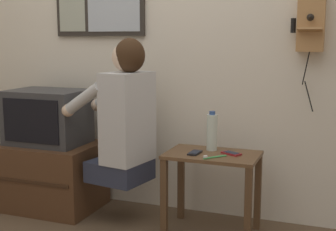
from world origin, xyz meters
The scene contains 11 objects.
wall_back centered at (0.00, 1.14, 1.27)m, with size 6.80×0.05×2.55m.
side_table centered at (0.36, 0.78, 0.41)m, with size 0.58×0.37×0.52m.
person centered at (-0.23, 0.73, 0.74)m, with size 0.59×0.45×0.95m.
tv_stand centered at (-0.87, 0.81, 0.24)m, with size 0.69×0.52×0.48m.
television centered at (-0.89, 0.82, 0.68)m, with size 0.55×0.40×0.39m.
wall_phone_antique centered at (0.90, 1.06, 1.34)m, with size 0.20×0.18×0.78m.
framed_picture centered at (-0.78, 1.10, 1.52)m, with size 0.36×0.03×0.52m.
cell_phone_held centered at (0.26, 0.73, 0.53)m, with size 0.07×0.13×0.01m.
cell_phone_spare centered at (0.48, 0.80, 0.53)m, with size 0.14×0.11×0.01m.
water_bottle centered at (0.33, 0.86, 0.65)m, with size 0.07×0.07×0.26m.
toothbrush centered at (0.40, 0.67, 0.53)m, with size 0.12×0.13×0.02m.
Camera 1 is at (1.12, -2.00, 1.24)m, focal length 50.00 mm.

